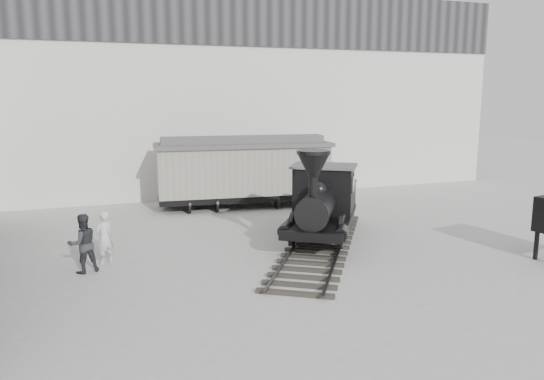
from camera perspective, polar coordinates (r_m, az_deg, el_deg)
name	(u,v)px	position (r m, az deg, el deg)	size (l,w,h in m)	color
ground	(338,278)	(16.40, 7.07, -9.36)	(90.00, 90.00, 0.00)	#9E9E9B
north_wall	(215,93)	(29.59, -6.10, 10.30)	(34.00, 2.51, 11.00)	silver
locomotive	(322,207)	(19.91, 5.43, -1.84)	(7.38, 9.79, 3.61)	black
boxcar	(243,170)	(26.07, -3.09, 2.17)	(8.79, 3.54, 3.50)	black
visitor_a	(104,238)	(18.20, -17.59, -4.90)	(0.64, 0.42, 1.75)	silver
visitor_b	(83,243)	(17.49, -19.68, -5.44)	(0.91, 0.71, 1.87)	#2C2D31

